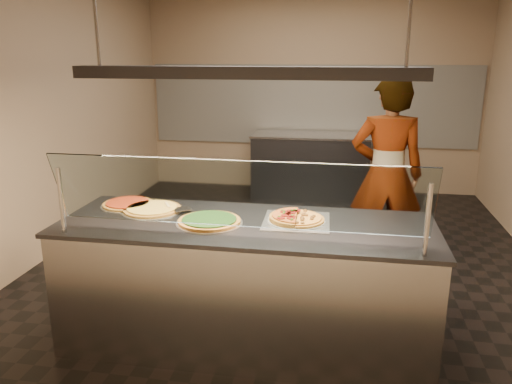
% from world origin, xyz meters
% --- Properties ---
extents(ground, '(5.00, 6.00, 0.02)m').
position_xyz_m(ground, '(0.00, 0.00, -0.01)').
color(ground, black).
rests_on(ground, ground).
extents(wall_back, '(5.00, 0.02, 3.00)m').
position_xyz_m(wall_back, '(0.00, 3.01, 1.50)').
color(wall_back, tan).
rests_on(wall_back, ground).
extents(wall_front, '(5.00, 0.02, 3.00)m').
position_xyz_m(wall_front, '(0.00, -3.01, 1.50)').
color(wall_front, tan).
rests_on(wall_front, ground).
extents(wall_left, '(0.02, 6.00, 3.00)m').
position_xyz_m(wall_left, '(-2.51, 0.00, 1.50)').
color(wall_left, tan).
rests_on(wall_left, ground).
extents(tile_band, '(4.90, 0.02, 1.20)m').
position_xyz_m(tile_band, '(0.00, 2.98, 1.30)').
color(tile_band, silver).
rests_on(tile_band, wall_back).
extents(serving_counter, '(2.62, 0.94, 0.93)m').
position_xyz_m(serving_counter, '(-0.15, -1.44, 0.47)').
color(serving_counter, '#B7B7BC').
rests_on(serving_counter, ground).
extents(sneeze_guard, '(2.38, 0.18, 0.54)m').
position_xyz_m(sneeze_guard, '(-0.15, -1.78, 1.23)').
color(sneeze_guard, '#B7B7BC').
rests_on(sneeze_guard, serving_counter).
extents(perforated_tray, '(0.48, 0.48, 0.01)m').
position_xyz_m(perforated_tray, '(0.20, -1.35, 0.94)').
color(perforated_tray, silver).
rests_on(perforated_tray, serving_counter).
extents(half_pizza_pepperoni, '(0.22, 0.39, 0.05)m').
position_xyz_m(half_pizza_pepperoni, '(0.11, -1.35, 0.96)').
color(half_pizza_pepperoni, brown).
rests_on(half_pizza_pepperoni, perforated_tray).
extents(half_pizza_sausage, '(0.20, 0.39, 0.04)m').
position_xyz_m(half_pizza_sausage, '(0.29, -1.36, 0.96)').
color(half_pizza_sausage, brown).
rests_on(half_pizza_sausage, perforated_tray).
extents(pizza_spinach, '(0.47, 0.47, 0.03)m').
position_xyz_m(pizza_spinach, '(-0.39, -1.49, 0.95)').
color(pizza_spinach, silver).
rests_on(pizza_spinach, serving_counter).
extents(pizza_cheese, '(0.46, 0.46, 0.03)m').
position_xyz_m(pizza_cheese, '(-0.89, -1.29, 0.94)').
color(pizza_cheese, silver).
rests_on(pizza_cheese, serving_counter).
extents(pizza_tomato, '(0.41, 0.41, 0.03)m').
position_xyz_m(pizza_tomato, '(-1.13, -1.20, 0.94)').
color(pizza_tomato, silver).
rests_on(pizza_tomato, serving_counter).
extents(pizza_spatula, '(0.26, 0.20, 0.02)m').
position_xyz_m(pizza_spatula, '(-0.73, -1.26, 0.96)').
color(pizza_spatula, '#B7B7BC').
rests_on(pizza_spatula, pizza_spinach).
extents(prep_table, '(1.71, 0.74, 0.93)m').
position_xyz_m(prep_table, '(0.05, 2.55, 0.47)').
color(prep_table, '#343439').
rests_on(prep_table, ground).
extents(worker, '(0.70, 0.47, 1.89)m').
position_xyz_m(worker, '(0.93, 0.12, 0.95)').
color(worker, '#2D2930').
rests_on(worker, ground).
extents(heat_lamp_housing, '(2.30, 0.18, 0.08)m').
position_xyz_m(heat_lamp_housing, '(-0.15, -1.44, 1.95)').
color(heat_lamp_housing, '#343439').
rests_on(heat_lamp_housing, ceiling).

